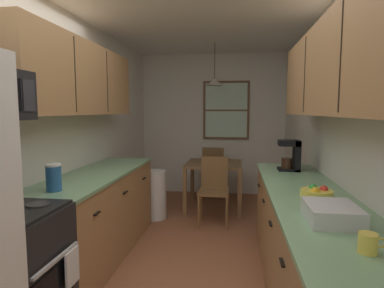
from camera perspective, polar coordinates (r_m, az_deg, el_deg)
The scene contains 23 objects.
ground_plane at distance 3.65m, azimuth 0.41°, elevation -18.94°, with size 12.00×12.00×0.00m, color #995B3D.
wall_left at distance 3.74m, azimuth -20.57°, elevation 1.59°, with size 0.10×9.00×2.55m, color white.
wall_right at distance 3.42m, azimuth 23.50°, elevation 1.10°, with size 0.10×9.00×2.55m, color white.
wall_back at distance 5.95m, azimuth 3.71°, elevation 3.46°, with size 4.40×0.10×2.55m, color white.
ceiling_slab at distance 3.47m, azimuth 0.44°, elevation 23.66°, with size 4.40×9.00×0.08m, color white.
stove_range at distance 2.49m, azimuth -30.01°, elevation -20.18°, with size 0.66×0.62×1.10m.
counter_left at distance 3.57m, azimuth -16.49°, elevation -11.96°, with size 0.64×2.07×0.90m.
upper_cabinets_left at distance 3.43m, azimuth -19.71°, elevation 10.87°, with size 0.33×2.15×0.71m.
counter_right at distance 2.66m, azimuth 20.68°, elevation -18.51°, with size 0.64×3.10×0.90m.
upper_cabinets_right at distance 2.43m, azimuth 25.46°, elevation 12.34°, with size 0.33×2.78×0.66m.
dining_table at distance 5.01m, azimuth 3.94°, elevation -4.64°, with size 0.85×0.86×0.73m.
dining_chair_near at distance 4.40m, azimuth 3.93°, elevation -7.64°, with size 0.40×0.40×0.90m.
dining_chair_far at distance 5.66m, azimuth 3.90°, elevation -4.58°, with size 0.43×0.43×0.90m.
pendant_light at distance 4.94m, azimuth 4.05°, elevation 10.96°, with size 0.26×0.26×0.64m.
back_window at distance 5.86m, azimuth 6.10°, elevation 5.98°, with size 0.83×0.05×1.05m.
trash_bin at distance 4.64m, azimuth -6.56°, elevation -8.92°, with size 0.32×0.32×0.69m, color white.
storage_canister at distance 2.77m, azimuth -23.40°, elevation -5.50°, with size 0.12×0.12×0.22m.
dish_towel at distance 2.41m, azimuth -20.54°, elevation -19.85°, with size 0.02×0.16×0.24m, color white.
coffee_maker at distance 3.55m, azimuth 17.35°, elevation -1.84°, with size 0.22×0.18×0.32m.
mug_by_coffeemaker at distance 1.69m, azimuth 28.88°, elevation -15.19°, with size 0.12×0.08×0.09m.
fruit_bowl at distance 2.53m, azimuth 21.33°, elevation -8.12°, with size 0.23×0.23×0.09m.
dish_rack at distance 2.04m, azimuth 23.61°, elevation -11.21°, with size 0.28×0.34×0.10m, color silver.
table_serving_bowl at distance 4.93m, azimuth 3.69°, elevation -3.08°, with size 0.16×0.16×0.06m, color #E0D14C.
Camera 1 is at (0.42, -2.28, 1.54)m, focal length 29.96 mm.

